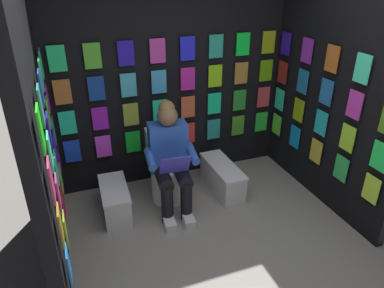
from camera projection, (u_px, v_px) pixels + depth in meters
name	position (u px, v px, depth m)	size (l,w,h in m)	color
ground_plane	(248.00, 288.00, 2.99)	(30.00, 30.00, 0.00)	gray
display_wall_back	(171.00, 78.00, 4.11)	(2.84, 0.14, 2.50)	black
display_wall_left	(333.00, 91.00, 3.69)	(0.14, 1.96, 2.50)	black
display_wall_right	(38.00, 130.00, 2.81)	(0.14, 1.96, 2.50)	black
toilet	(167.00, 170.00, 4.05)	(0.42, 0.57, 0.77)	white
person_reading	(171.00, 158.00, 3.74)	(0.55, 0.71, 1.19)	blue
comic_longbox_near	(222.00, 177.00, 4.23)	(0.29, 0.75, 0.33)	silver
comic_longbox_far	(115.00, 200.00, 3.81)	(0.30, 0.63, 0.33)	silver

